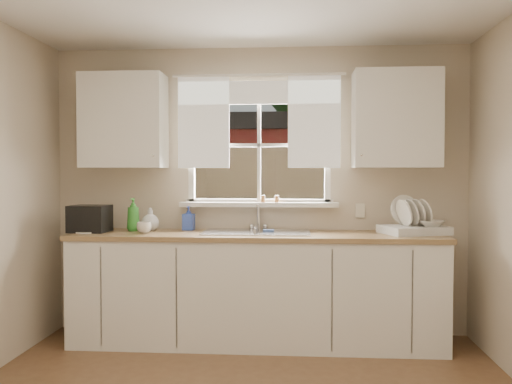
# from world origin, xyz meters

# --- Properties ---
(room_walls) EXTENTS (3.62, 4.02, 2.50)m
(room_walls) POSITION_xyz_m (0.00, -0.07, 1.24)
(room_walls) COLOR beige
(room_walls) RESTS_ON ground
(window) EXTENTS (1.38, 0.16, 1.06)m
(window) POSITION_xyz_m (0.00, 2.00, 1.49)
(window) COLOR white
(window) RESTS_ON room_walls
(curtains) EXTENTS (1.50, 0.03, 0.81)m
(curtains) POSITION_xyz_m (0.00, 1.95, 1.93)
(curtains) COLOR white
(curtains) RESTS_ON room_walls
(base_cabinets) EXTENTS (3.00, 0.62, 0.87)m
(base_cabinets) POSITION_xyz_m (0.00, 1.68, 0.43)
(base_cabinets) COLOR white
(base_cabinets) RESTS_ON ground
(countertop) EXTENTS (3.04, 0.65, 0.04)m
(countertop) POSITION_xyz_m (0.00, 1.68, 0.89)
(countertop) COLOR olive
(countertop) RESTS_ON base_cabinets
(upper_cabinet_left) EXTENTS (0.70, 0.33, 0.80)m
(upper_cabinet_left) POSITION_xyz_m (-1.15, 1.82, 1.85)
(upper_cabinet_left) COLOR white
(upper_cabinet_left) RESTS_ON room_walls
(upper_cabinet_right) EXTENTS (0.70, 0.33, 0.80)m
(upper_cabinet_right) POSITION_xyz_m (1.15, 1.82, 1.85)
(upper_cabinet_right) COLOR white
(upper_cabinet_right) RESTS_ON room_walls
(wall_outlet) EXTENTS (0.08, 0.01, 0.12)m
(wall_outlet) POSITION_xyz_m (0.88, 1.99, 1.08)
(wall_outlet) COLOR beige
(wall_outlet) RESTS_ON room_walls
(sill_jars) EXTENTS (0.16, 0.04, 0.06)m
(sill_jars) POSITION_xyz_m (0.10, 1.94, 1.18)
(sill_jars) COLOR brown
(sill_jars) RESTS_ON window
(backyard) EXTENTS (20.00, 10.00, 6.13)m
(backyard) POSITION_xyz_m (0.58, 8.42, 3.46)
(backyard) COLOR #335421
(backyard) RESTS_ON ground
(sink) EXTENTS (0.88, 0.52, 0.40)m
(sink) POSITION_xyz_m (0.00, 1.71, 0.84)
(sink) COLOR #B7B7BC
(sink) RESTS_ON countertop
(dish_rack) EXTENTS (0.58, 0.51, 0.31)m
(dish_rack) POSITION_xyz_m (1.28, 1.73, 0.98)
(dish_rack) COLOR silver
(dish_rack) RESTS_ON countertop
(bowl) EXTENTS (0.26, 0.26, 0.05)m
(bowl) POSITION_xyz_m (1.42, 1.68, 1.00)
(bowl) COLOR silver
(bowl) RESTS_ON dish_rack
(soap_bottle_a) EXTENTS (0.12, 0.12, 0.28)m
(soap_bottle_a) POSITION_xyz_m (-1.06, 1.78, 1.05)
(soap_bottle_a) COLOR green
(soap_bottle_a) RESTS_ON countertop
(soap_bottle_b) EXTENTS (0.10, 0.10, 0.21)m
(soap_bottle_b) POSITION_xyz_m (-0.60, 1.88, 1.01)
(soap_bottle_b) COLOR blue
(soap_bottle_b) RESTS_ON countertop
(soap_bottle_c) EXTENTS (0.17, 0.17, 0.19)m
(soap_bottle_c) POSITION_xyz_m (-0.92, 1.82, 1.01)
(soap_bottle_c) COLOR beige
(soap_bottle_c) RESTS_ON countertop
(saucer) EXTENTS (0.21, 0.21, 0.01)m
(saucer) POSITION_xyz_m (-1.40, 1.62, 0.92)
(saucer) COLOR white
(saucer) RESTS_ON countertop
(cup) EXTENTS (0.13, 0.13, 0.09)m
(cup) POSITION_xyz_m (-0.92, 1.60, 0.96)
(cup) COLOR beige
(cup) RESTS_ON countertop
(black_appliance) EXTENTS (0.32, 0.28, 0.22)m
(black_appliance) POSITION_xyz_m (-1.40, 1.67, 1.02)
(black_appliance) COLOR black
(black_appliance) RESTS_ON countertop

